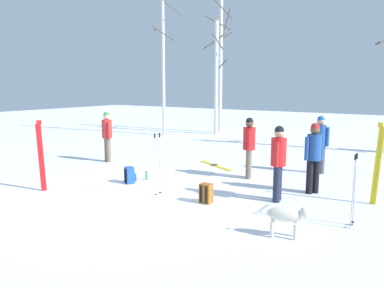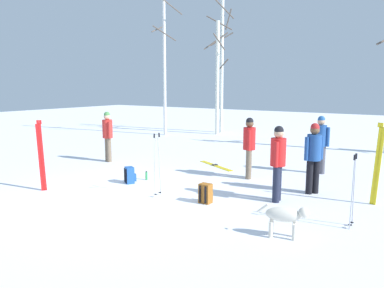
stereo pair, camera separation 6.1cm
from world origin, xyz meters
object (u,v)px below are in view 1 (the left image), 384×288
birch_tree_2 (216,77)px  backpack_0 (130,175)px  person_2 (278,158)px  birch_tree_1 (221,60)px  ski_pair_planted_1 (378,164)px  backpack_1 (206,193)px  person_1 (314,153)px  person_4 (249,144)px  ski_poles_1 (157,163)px  ski_pair_lying_0 (215,166)px  person_3 (320,141)px  person_0 (107,133)px  birch_tree_0 (163,57)px  ski_poles_0 (354,188)px  water_bottle_0 (146,176)px  ski_pair_planted_0 (41,156)px  dog (287,216)px

birch_tree_2 → backpack_0: bearing=-72.5°
person_2 → birch_tree_1: birch_tree_1 is taller
ski_pair_planted_1 → backpack_1: size_ratio=4.12×
person_1 → backpack_0: size_ratio=3.90×
person_4 → ski_poles_1: bearing=-110.0°
person_1 → ski_pair_lying_0: person_1 is taller
person_2 → person_3: bearing=89.5°
person_1 → person_0: bearing=-179.8°
birch_tree_1 → birch_tree_2: size_ratio=1.28×
backpack_0 → backpack_1: same height
person_3 → birch_tree_0: birch_tree_0 is taller
ski_poles_0 → birch_tree_1: 14.60m
person_1 → birch_tree_1: 12.40m
person_4 → birch_tree_2: size_ratio=0.29×
person_2 → ski_poles_1: size_ratio=1.14×
ski_pair_lying_0 → person_0: bearing=-157.4°
person_3 → backpack_1: bearing=-106.8°
water_bottle_0 → birch_tree_2: size_ratio=0.04×
ski_pair_planted_0 → ski_pair_planted_1: 7.81m
person_1 → ski_pair_lying_0: bearing=158.2°
birch_tree_2 → birch_tree_1: bearing=104.1°
ski_pair_planted_1 → ski_pair_lying_0: size_ratio=1.10×
person_1 → ski_poles_0: person_1 is taller
birch_tree_0 → birch_tree_2: (2.09, 1.82, -1.00)m
ski_poles_0 → birch_tree_2: size_ratio=0.23×
dog → ski_pair_planted_0: (-6.05, -0.53, 0.49)m
person_4 → birch_tree_2: 9.89m
person_1 → ski_pair_lying_0: 3.92m
person_1 → birch_tree_2: birch_tree_2 is taller
person_2 → birch_tree_2: size_ratio=0.29×
person_1 → backpack_1: 2.82m
person_4 → ski_poles_0: size_ratio=1.24×
ski_pair_lying_0 → birch_tree_2: size_ratio=0.28×
person_3 → backpack_0: bearing=-134.3°
person_3 → water_bottle_0: person_3 is taller
person_0 → birch_tree_0: (-2.67, 6.61, 3.06)m
ski_poles_0 → backpack_0: bearing=179.3°
person_3 → backpack_0: person_3 is taller
person_4 → birch_tree_0: birch_tree_0 is taller
ski_poles_0 → backpack_0: (-5.59, 0.07, -0.52)m
person_0 → birch_tree_0: size_ratio=0.22×
person_2 → person_4: (-1.45, 1.59, 0.00)m
person_3 → person_4: bearing=-131.0°
person_0 → water_bottle_0: size_ratio=6.96×
person_2 → ski_pair_lying_0: size_ratio=1.04×
water_bottle_0 → ski_pair_planted_1: bearing=11.2°
person_0 → birch_tree_1: birch_tree_1 is taller
ski_pair_planted_0 → person_3: bearing=47.8°
birch_tree_1 → person_4: bearing=-56.3°
person_0 → birch_tree_1: (-0.78, 9.24, 2.95)m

